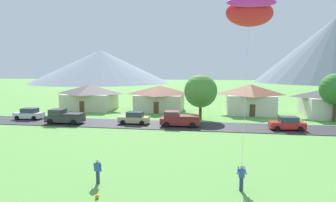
# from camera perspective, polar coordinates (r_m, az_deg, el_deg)

# --- Properties ---
(road_strip) EXTENTS (160.00, 6.19, 0.08)m
(road_strip) POSITION_cam_1_polar(r_m,az_deg,el_deg) (38.24, 4.89, -5.05)
(road_strip) COLOR #2D2D33
(road_strip) RESTS_ON ground
(mountain_west_ridge) EXTENTS (89.21, 89.21, 37.93)m
(mountain_west_ridge) POSITION_cam_1_polar(r_m,az_deg,el_deg) (191.40, 30.76, 8.92)
(mountain_west_ridge) COLOR slate
(mountain_west_ridge) RESTS_ON ground
(mountain_central_ridge) EXTENTS (77.79, 77.79, 18.47)m
(mountain_central_ridge) POSITION_cam_1_polar(r_m,az_deg,el_deg) (166.14, -13.40, 6.79)
(mountain_central_ridge) COLOR gray
(mountain_central_ridge) RESTS_ON ground
(house_leftmost) EXTENTS (8.51, 7.10, 5.08)m
(house_leftmost) POSITION_cam_1_polar(r_m,az_deg,el_deg) (50.72, 16.26, 0.51)
(house_leftmost) COLOR silver
(house_leftmost) RESTS_ON ground
(house_left_center) EXTENTS (9.14, 6.93, 4.69)m
(house_left_center) POSITION_cam_1_polar(r_m,az_deg,el_deg) (52.07, -1.71, 0.68)
(house_left_center) COLOR beige
(house_left_center) RESTS_ON ground
(house_right_center) EXTENTS (9.58, 7.38, 4.74)m
(house_right_center) POSITION_cam_1_polar(r_m,az_deg,el_deg) (55.48, -15.49, 0.83)
(house_right_center) COLOR beige
(house_right_center) RESTS_ON ground
(tree_left_of_center) EXTENTS (5.01, 5.01, 6.84)m
(tree_left_of_center) POSITION_cam_1_polar(r_m,az_deg,el_deg) (43.16, 6.60, 1.99)
(tree_left_of_center) COLOR #4C3823
(tree_left_of_center) RESTS_ON ground
(tree_center) EXTENTS (4.52, 4.52, 7.08)m
(tree_center) POSITION_cam_1_polar(r_m,az_deg,el_deg) (47.53, 30.80, 2.10)
(tree_center) COLOR #4C3823
(tree_center) RESTS_ON ground
(parked_car_tan_west_end) EXTENTS (4.23, 2.13, 1.68)m
(parked_car_tan_west_end) POSITION_cam_1_polar(r_m,az_deg,el_deg) (39.65, -6.84, -3.44)
(parked_car_tan_west_end) COLOR tan
(parked_car_tan_west_end) RESTS_ON road_strip
(parked_car_red_mid_west) EXTENTS (4.27, 2.22, 1.68)m
(parked_car_red_mid_west) POSITION_cam_1_polar(r_m,az_deg,el_deg) (38.46, 22.95, -4.22)
(parked_car_red_mid_west) COLOR red
(parked_car_red_mid_west) RESTS_ON road_strip
(parked_car_white_mid_east) EXTENTS (4.27, 2.22, 1.68)m
(parked_car_white_mid_east) POSITION_cam_1_polar(r_m,az_deg,el_deg) (47.92, -26.24, -2.36)
(parked_car_white_mid_east) COLOR white
(parked_car_white_mid_east) RESTS_ON road_strip
(pickup_truck_charcoal_west_side) EXTENTS (5.23, 2.39, 1.99)m
(pickup_truck_charcoal_west_side) POSITION_cam_1_polar(r_m,az_deg,el_deg) (42.15, -20.24, -2.95)
(pickup_truck_charcoal_west_side) COLOR #333338
(pickup_truck_charcoal_west_side) RESTS_ON road_strip
(pickup_truck_maroon_east_side) EXTENTS (5.22, 2.36, 1.99)m
(pickup_truck_maroon_east_side) POSITION_cam_1_polar(r_m,az_deg,el_deg) (37.65, 2.26, -3.63)
(pickup_truck_maroon_east_side) COLOR maroon
(pickup_truck_maroon_east_side) RESTS_ON road_strip
(kite_flyer_with_kite) EXTENTS (3.10, 2.14, 12.10)m
(kite_flyer_with_kite) POSITION_cam_1_polar(r_m,az_deg,el_deg) (19.04, 16.14, 16.30)
(kite_flyer_with_kite) COLOR navy
(kite_flyer_with_kite) RESTS_ON ground
(watcher_person) EXTENTS (0.56, 0.24, 1.68)m
(watcher_person) POSITION_cam_1_polar(r_m,az_deg,el_deg) (19.96, -14.02, -13.54)
(watcher_person) COLOR navy
(watcher_person) RESTS_ON ground
(soccer_ball) EXTENTS (0.24, 0.24, 0.24)m
(soccer_ball) POSITION_cam_1_polar(r_m,az_deg,el_deg) (18.14, -14.14, -18.22)
(soccer_ball) COLOR orange
(soccer_ball) RESTS_ON ground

